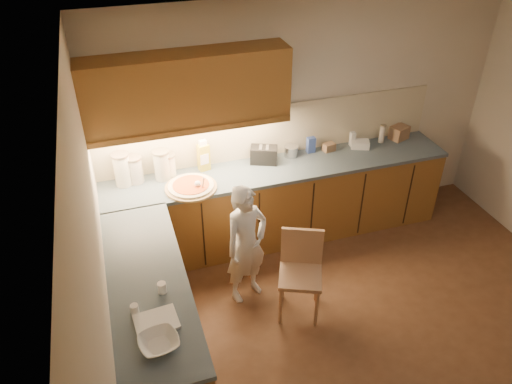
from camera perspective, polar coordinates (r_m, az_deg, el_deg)
room at (r=3.80m, az=17.25°, el=0.93°), size 4.54×4.50×2.62m
l_counter at (r=5.08m, az=-1.49°, el=-5.01°), size 3.77×2.62×0.92m
backsplash at (r=5.41m, az=1.77°, el=7.03°), size 3.75×0.02×0.58m
upper_cabinets at (r=4.80m, az=-7.86°, el=11.49°), size 1.95×0.36×0.73m
pizza_on_board at (r=4.98m, az=-7.42°, el=0.62°), size 0.52×0.52×0.21m
child at (r=4.71m, az=-1.11°, el=-6.04°), size 0.54×0.45×1.26m
wooden_chair at (r=4.68m, az=5.14°, el=-8.57°), size 0.51×0.51×0.86m
mixing_bowl at (r=3.54m, az=-11.04°, el=-16.54°), size 0.31×0.31×0.07m
canister_a at (r=5.10m, az=-15.05°, el=2.52°), size 0.17×0.17×0.35m
canister_b at (r=5.12m, az=-13.68°, el=2.52°), size 0.16×0.16×0.29m
canister_c at (r=5.11m, az=-10.71°, el=3.07°), size 0.17×0.17×0.32m
canister_d at (r=5.16m, az=-9.98°, el=3.03°), size 0.15×0.15×0.25m
oil_jug at (r=5.21m, az=-6.01°, el=4.07°), size 0.13×0.11×0.34m
toaster at (r=5.34m, az=0.91°, el=4.27°), size 0.32×0.26×0.19m
steel_pot at (r=5.49m, az=4.02°, el=4.70°), size 0.16×0.16×0.12m
blue_box at (r=5.57m, az=6.29°, el=5.38°), size 0.09×0.07×0.18m
card_box_a at (r=5.65m, az=8.34°, el=5.10°), size 0.14×0.11×0.09m
white_bottle at (r=5.78m, az=10.96°, el=5.97°), size 0.06×0.06×0.17m
flat_pack at (r=5.78m, az=11.79°, el=5.39°), size 0.24×0.21×0.08m
tall_jar at (r=5.92m, az=14.21°, el=6.49°), size 0.07×0.07×0.22m
card_box_b at (r=6.07m, az=16.04°, el=6.55°), size 0.24×0.22×0.16m
dough_cloth at (r=3.70m, az=-11.32°, el=-14.31°), size 0.32×0.26×0.02m
spice_jar_a at (r=3.77m, az=-13.70°, el=-12.89°), size 0.07×0.07×0.08m
spice_jar_b at (r=3.88m, az=-10.70°, el=-10.70°), size 0.07×0.07×0.09m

